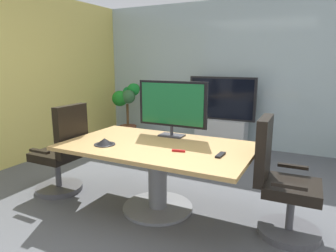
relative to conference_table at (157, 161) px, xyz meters
The scene contains 11 objects.
ground_plane 0.55m from the conference_table, 76.01° to the right, with size 6.95×6.95×0.00m, color #515459.
wall_back_glass_partition 3.01m from the conference_table, 89.68° to the left, with size 5.40×0.10×2.66m, color #9EB2B7.
conference_table is the anchor object (origin of this frame).
office_chair_left 1.24m from the conference_table, behind, with size 0.60×0.57×1.09m.
office_chair_right 1.24m from the conference_table, ahead, with size 0.60×0.58×1.09m.
tv_monitor 0.68m from the conference_table, 93.39° to the left, with size 0.84×0.18×0.64m.
wall_display_unit 2.55m from the conference_table, 91.66° to the left, with size 1.20×0.36×1.31m.
potted_plant 3.00m from the conference_table, 130.44° to the left, with size 0.59×0.56×1.15m.
conference_phone 0.59m from the conference_table, 152.57° to the right, with size 0.22×0.22×0.07m.
remote_control 0.73m from the conference_table, ahead, with size 0.05×0.17×0.02m, color black.
whiteboard_marker 0.39m from the conference_table, 23.74° to the right, with size 0.13×0.02×0.02m, color red.
Camera 1 is at (1.45, -2.61, 1.58)m, focal length 32.40 mm.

